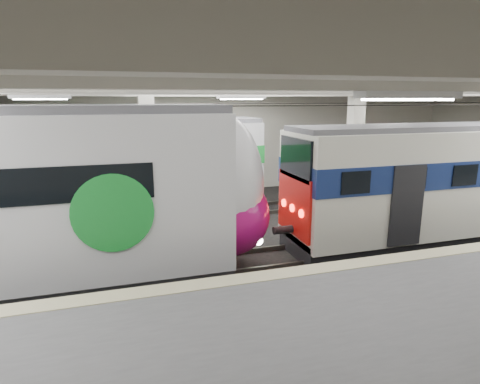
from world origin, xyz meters
name	(u,v)px	position (x,y,z in m)	size (l,w,h in m)	color
station_hall	(286,166)	(0.00, -1.74, 3.24)	(36.00, 24.00, 5.75)	black
modern_emu	(10,205)	(-6.64, 0.00, 2.33)	(14.88, 3.07, 4.75)	silver
older_rer	(453,180)	(7.07, 0.00, 2.13)	(12.15, 2.68, 4.07)	beige
far_train	(102,171)	(-4.63, 5.50, 2.12)	(12.81, 3.16, 4.11)	silver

